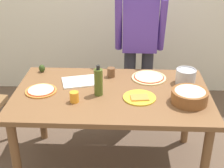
{
  "coord_description": "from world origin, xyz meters",
  "views": [
    {
      "loc": [
        0.11,
        -2.33,
        1.99
      ],
      "look_at": [
        0.0,
        0.05,
        0.81
      ],
      "focal_mm": 51.77,
      "sensor_mm": 36.0,
      "label": 1
    }
  ],
  "objects_px": {
    "pizza_cooked_on_tray": "(41,91)",
    "person_cook": "(139,42)",
    "pizza_raw_on_board": "(149,77)",
    "steel_pot": "(186,76)",
    "dining_table": "(112,102)",
    "plate_with_slice": "(139,98)",
    "cup_orange": "(74,97)",
    "olive_oil_bottle": "(98,82)",
    "cutting_board_white": "(80,82)",
    "avocado": "(42,68)",
    "cup_small_brown": "(111,72)",
    "popcorn_bowl": "(190,95)"
  },
  "relations": [
    {
      "from": "pizza_cooked_on_tray",
      "to": "popcorn_bowl",
      "type": "relative_size",
      "value": 0.92
    },
    {
      "from": "steel_pot",
      "to": "avocado",
      "type": "xyz_separation_m",
      "value": [
        -1.29,
        0.18,
        -0.03
      ]
    },
    {
      "from": "popcorn_bowl",
      "to": "cup_small_brown",
      "type": "height_order",
      "value": "popcorn_bowl"
    },
    {
      "from": "cutting_board_white",
      "to": "avocado",
      "type": "xyz_separation_m",
      "value": [
        -0.38,
        0.2,
        0.03
      ]
    },
    {
      "from": "olive_oil_bottle",
      "to": "avocado",
      "type": "height_order",
      "value": "olive_oil_bottle"
    },
    {
      "from": "cup_small_brown",
      "to": "cup_orange",
      "type": "bearing_deg",
      "value": -118.91
    },
    {
      "from": "plate_with_slice",
      "to": "cup_small_brown",
      "type": "height_order",
      "value": "cup_small_brown"
    },
    {
      "from": "olive_oil_bottle",
      "to": "cutting_board_white",
      "type": "bearing_deg",
      "value": 129.3
    },
    {
      "from": "pizza_cooked_on_tray",
      "to": "popcorn_bowl",
      "type": "bearing_deg",
      "value": -6.15
    },
    {
      "from": "plate_with_slice",
      "to": "cutting_board_white",
      "type": "distance_m",
      "value": 0.58
    },
    {
      "from": "pizza_cooked_on_tray",
      "to": "avocado",
      "type": "relative_size",
      "value": 3.66
    },
    {
      "from": "dining_table",
      "to": "plate_with_slice",
      "type": "xyz_separation_m",
      "value": [
        0.22,
        -0.1,
        0.1
      ]
    },
    {
      "from": "dining_table",
      "to": "cup_small_brown",
      "type": "relative_size",
      "value": 18.82
    },
    {
      "from": "pizza_cooked_on_tray",
      "to": "pizza_raw_on_board",
      "type": "bearing_deg",
      "value": 18.09
    },
    {
      "from": "dining_table",
      "to": "cutting_board_white",
      "type": "relative_size",
      "value": 5.33
    },
    {
      "from": "pizza_raw_on_board",
      "to": "steel_pot",
      "type": "distance_m",
      "value": 0.32
    },
    {
      "from": "person_cook",
      "to": "steel_pot",
      "type": "bearing_deg",
      "value": -55.87
    },
    {
      "from": "dining_table",
      "to": "plate_with_slice",
      "type": "distance_m",
      "value": 0.26
    },
    {
      "from": "popcorn_bowl",
      "to": "cup_orange",
      "type": "relative_size",
      "value": 3.29
    },
    {
      "from": "pizza_cooked_on_tray",
      "to": "person_cook",
      "type": "bearing_deg",
      "value": 43.08
    },
    {
      "from": "popcorn_bowl",
      "to": "olive_oil_bottle",
      "type": "bearing_deg",
      "value": 172.2
    },
    {
      "from": "olive_oil_bottle",
      "to": "steel_pot",
      "type": "distance_m",
      "value": 0.77
    },
    {
      "from": "plate_with_slice",
      "to": "cup_orange",
      "type": "relative_size",
      "value": 3.06
    },
    {
      "from": "pizza_raw_on_board",
      "to": "popcorn_bowl",
      "type": "bearing_deg",
      "value": -56.08
    },
    {
      "from": "cup_orange",
      "to": "cup_small_brown",
      "type": "height_order",
      "value": "same"
    },
    {
      "from": "pizza_cooked_on_tray",
      "to": "plate_with_slice",
      "type": "distance_m",
      "value": 0.81
    },
    {
      "from": "steel_pot",
      "to": "cutting_board_white",
      "type": "bearing_deg",
      "value": -178.78
    },
    {
      "from": "pizza_raw_on_board",
      "to": "steel_pot",
      "type": "xyz_separation_m",
      "value": [
        0.31,
        -0.08,
        0.06
      ]
    },
    {
      "from": "pizza_cooked_on_tray",
      "to": "olive_oil_bottle",
      "type": "bearing_deg",
      "value": -3.7
    },
    {
      "from": "avocado",
      "to": "pizza_raw_on_board",
      "type": "bearing_deg",
      "value": -5.73
    },
    {
      "from": "pizza_cooked_on_tray",
      "to": "olive_oil_bottle",
      "type": "height_order",
      "value": "olive_oil_bottle"
    },
    {
      "from": "person_cook",
      "to": "cutting_board_white",
      "type": "distance_m",
      "value": 0.8
    },
    {
      "from": "dining_table",
      "to": "steel_pot",
      "type": "xyz_separation_m",
      "value": [
        0.63,
        0.19,
        0.16
      ]
    },
    {
      "from": "olive_oil_bottle",
      "to": "person_cook",
      "type": "bearing_deg",
      "value": 66.57
    },
    {
      "from": "avocado",
      "to": "popcorn_bowl",
      "type": "bearing_deg",
      "value": -22.3
    },
    {
      "from": "pizza_raw_on_board",
      "to": "popcorn_bowl",
      "type": "distance_m",
      "value": 0.51
    },
    {
      "from": "popcorn_bowl",
      "to": "cup_small_brown",
      "type": "bearing_deg",
      "value": 144.5
    },
    {
      "from": "pizza_raw_on_board",
      "to": "cup_orange",
      "type": "height_order",
      "value": "cup_orange"
    },
    {
      "from": "dining_table",
      "to": "person_cook",
      "type": "relative_size",
      "value": 0.99
    },
    {
      "from": "steel_pot",
      "to": "cup_orange",
      "type": "relative_size",
      "value": 2.04
    },
    {
      "from": "pizza_raw_on_board",
      "to": "olive_oil_bottle",
      "type": "relative_size",
      "value": 1.19
    },
    {
      "from": "avocado",
      "to": "cup_orange",
      "type": "bearing_deg",
      "value": -55.01
    },
    {
      "from": "cutting_board_white",
      "to": "popcorn_bowl",
      "type": "bearing_deg",
      "value": -19.71
    },
    {
      "from": "dining_table",
      "to": "pizza_raw_on_board",
      "type": "height_order",
      "value": "pizza_raw_on_board"
    },
    {
      "from": "dining_table",
      "to": "cup_small_brown",
      "type": "xyz_separation_m",
      "value": [
        -0.02,
        0.3,
        0.13
      ]
    },
    {
      "from": "plate_with_slice",
      "to": "popcorn_bowl",
      "type": "xyz_separation_m",
      "value": [
        0.38,
        -0.05,
        0.05
      ]
    },
    {
      "from": "pizza_raw_on_board",
      "to": "cutting_board_white",
      "type": "height_order",
      "value": "pizza_raw_on_board"
    },
    {
      "from": "pizza_raw_on_board",
      "to": "pizza_cooked_on_tray",
      "type": "relative_size",
      "value": 1.19
    },
    {
      "from": "olive_oil_bottle",
      "to": "cup_small_brown",
      "type": "distance_m",
      "value": 0.36
    },
    {
      "from": "plate_with_slice",
      "to": "cup_orange",
      "type": "xyz_separation_m",
      "value": [
        -0.5,
        -0.08,
        0.03
      ]
    }
  ]
}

